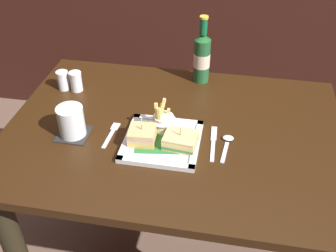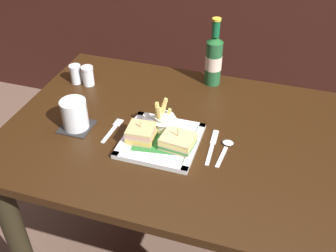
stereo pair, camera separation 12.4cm
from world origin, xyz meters
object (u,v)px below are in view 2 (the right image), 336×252
at_px(sandwich_half_left, 141,133).
at_px(fork, 113,129).
at_px(knife, 212,146).
at_px(spoon, 226,146).
at_px(dining_table, 174,165).
at_px(salt_shaker, 76,75).
at_px(fries_cup, 164,119).
at_px(water_glass, 75,116).
at_px(pepper_shaker, 88,77).
at_px(sandwich_half_right, 178,141).
at_px(beer_bottle, 214,59).
at_px(square_plate, 161,141).

distance_m(sandwich_half_left, fork, 0.12).
relative_size(knife, spoon, 1.31).
relative_size(dining_table, fork, 8.33).
relative_size(spoon, salt_shaker, 1.78).
height_order(sandwich_half_left, salt_shaker, sandwich_half_left).
relative_size(fries_cup, fork, 0.84).
height_order(sandwich_half_left, water_glass, water_glass).
bearing_deg(dining_table, spoon, -12.05).
height_order(dining_table, pepper_shaker, pepper_shaker).
distance_m(sandwich_half_right, pepper_shaker, 0.50).
bearing_deg(sandwich_half_left, sandwich_half_right, 0.00).
distance_m(fork, salt_shaker, 0.34).
xyz_separation_m(sandwich_half_right, pepper_shaker, (-0.43, 0.26, 0.00)).
distance_m(water_glass, salt_shaker, 0.29).
bearing_deg(salt_shaker, beer_bottle, 17.35).
distance_m(square_plate, beer_bottle, 0.42).
relative_size(square_plate, knife, 1.38).
distance_m(square_plate, water_glass, 0.29).
relative_size(sandwich_half_left, pepper_shaker, 1.16).
bearing_deg(knife, dining_table, 162.21).
distance_m(sandwich_half_right, water_glass, 0.35).
bearing_deg(spoon, dining_table, 167.95).
distance_m(dining_table, pepper_shaker, 0.47).
relative_size(beer_bottle, salt_shaker, 3.55).
bearing_deg(beer_bottle, salt_shaker, -162.65).
xyz_separation_m(fork, salt_shaker, (-0.25, 0.23, 0.03)).
bearing_deg(water_glass, sandwich_half_left, -1.25).
xyz_separation_m(fork, knife, (0.33, 0.02, 0.00)).
xyz_separation_m(water_glass, spoon, (0.49, 0.05, -0.04)).
height_order(fork, spoon, spoon).
distance_m(fork, spoon, 0.37).
bearing_deg(fries_cup, fork, -167.10).
relative_size(fries_cup, salt_shaker, 1.53).
relative_size(dining_table, knife, 6.49).
bearing_deg(fork, sandwich_half_left, -15.41).
height_order(fork, knife, same).
relative_size(sandwich_half_left, fries_cup, 0.78).
height_order(sandwich_half_left, fork, sandwich_half_left).
xyz_separation_m(knife, salt_shaker, (-0.58, 0.21, 0.03)).
bearing_deg(knife, spoon, 6.88).
distance_m(dining_table, water_glass, 0.38).
height_order(dining_table, fork, fork).
bearing_deg(dining_table, square_plate, -107.18).
bearing_deg(knife, sandwich_half_left, -167.95).
bearing_deg(pepper_shaker, square_plate, -33.58).
bearing_deg(spoon, fries_cup, 175.53).
bearing_deg(fries_cup, sandwich_half_right, -45.56).
bearing_deg(dining_table, beer_bottle, 81.28).
relative_size(dining_table, sandwich_half_right, 10.43).
bearing_deg(fries_cup, square_plate, -82.72).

